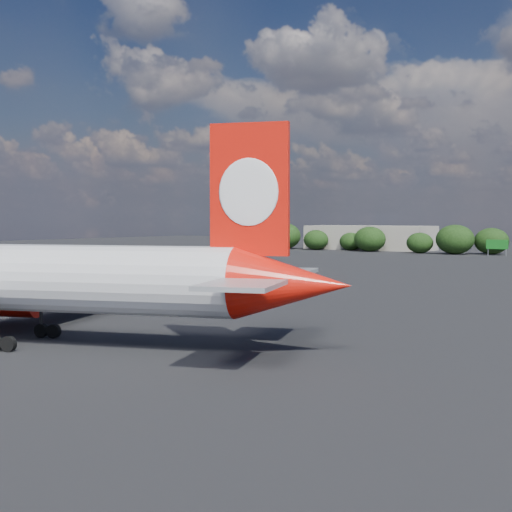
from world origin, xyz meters
The scene contains 4 objects.
ground centered at (0.00, 60.00, 0.00)m, with size 500.00×500.00×0.00m, color black.
qantas_airliner centered at (-8.30, 11.94, 5.31)m, with size 51.82×49.82×17.44m.
terminal_building centered at (-65.00, 192.00, 4.00)m, with size 42.00×16.00×8.00m.
highway_sign centered at (-18.00, 176.00, 3.13)m, with size 6.00×0.30×4.50m.
Camera 1 is at (41.69, -24.23, 10.33)m, focal length 50.00 mm.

